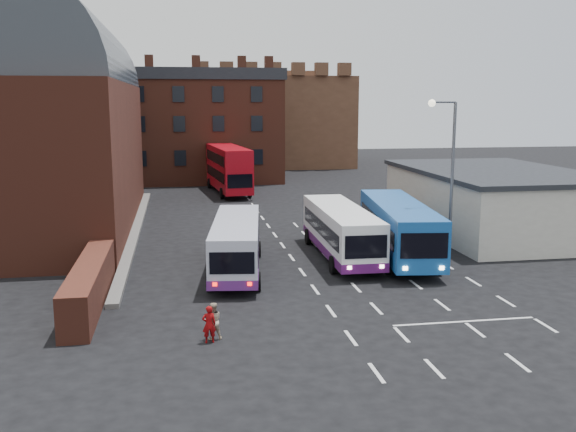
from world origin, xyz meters
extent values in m
plane|color=black|center=(0.00, 0.00, 0.00)|extent=(180.00, 180.00, 0.00)
cube|color=#602B1E|center=(-15.50, 21.00, 5.00)|extent=(12.00, 28.00, 10.00)
cylinder|color=#1E2328|center=(-15.50, 21.00, 10.00)|extent=(12.00, 26.00, 12.00)
cube|color=#602B1E|center=(-10.20, 2.00, 0.90)|extent=(1.20, 10.00, 1.80)
cube|color=beige|center=(15.00, 14.00, 2.00)|extent=(10.00, 16.00, 4.00)
cube|color=#282B30|center=(15.00, 14.00, 4.10)|extent=(10.40, 16.40, 0.30)
cube|color=brown|center=(-6.00, 46.00, 5.50)|extent=(22.00, 10.00, 11.00)
cube|color=brown|center=(6.00, 66.00, 6.00)|extent=(22.00, 22.00, 12.00)
cube|color=silver|center=(-3.36, 6.33, 1.59)|extent=(3.54, 10.21, 2.27)
cube|color=black|center=(-3.36, 6.33, 1.73)|extent=(3.44, 9.03, 0.82)
cylinder|color=black|center=(-4.07, 9.63, 0.45)|extent=(0.37, 0.93, 0.91)
cylinder|color=black|center=(-4.94, 2.96, 0.45)|extent=(0.37, 0.93, 0.91)
cylinder|color=black|center=(-1.82, 9.34, 0.45)|extent=(0.37, 0.93, 0.91)
cylinder|color=black|center=(-2.69, 2.67, 0.45)|extent=(0.37, 0.93, 0.91)
cube|color=white|center=(2.75, 8.34, 1.67)|extent=(2.58, 10.57, 2.39)
cube|color=black|center=(2.75, 8.34, 1.82)|extent=(2.62, 9.37, 0.86)
cylinder|color=black|center=(3.89, 4.97, 0.48)|extent=(0.29, 0.96, 0.96)
cylinder|color=black|center=(4.02, 12.05, 0.48)|extent=(0.29, 0.96, 0.96)
cylinder|color=black|center=(1.50, 5.02, 0.48)|extent=(0.29, 0.96, 0.96)
cylinder|color=black|center=(1.62, 12.10, 0.48)|extent=(0.29, 0.96, 0.96)
cube|color=#1853A3|center=(6.00, 7.84, 1.82)|extent=(4.05, 11.70, 2.61)
cube|color=black|center=(6.00, 7.84, 1.98)|extent=(3.96, 10.52, 0.94)
cylinder|color=black|center=(6.82, 4.05, 0.52)|extent=(0.42, 1.07, 1.04)
cylinder|color=black|center=(7.81, 11.70, 0.52)|extent=(0.42, 1.07, 1.04)
cylinder|color=black|center=(4.24, 4.39, 0.52)|extent=(0.42, 1.07, 1.04)
cylinder|color=black|center=(5.23, 12.03, 0.52)|extent=(0.42, 1.07, 1.04)
cube|color=#AD0915|center=(-1.47, 35.47, 2.50)|extent=(3.69, 11.45, 3.99)
cube|color=black|center=(-1.47, 35.47, 1.94)|extent=(3.63, 10.26, 0.92)
cylinder|color=black|center=(0.17, 32.05, 0.51)|extent=(0.39, 1.05, 1.02)
cylinder|color=black|center=(-0.60, 39.57, 0.51)|extent=(0.39, 1.05, 1.02)
cylinder|color=black|center=(-2.37, 31.78, 0.51)|extent=(0.39, 1.05, 1.02)
cylinder|color=black|center=(-3.14, 39.31, 0.51)|extent=(0.39, 1.05, 1.02)
cylinder|color=#5B5D63|center=(8.60, 6.77, 4.37)|extent=(0.17, 0.17, 8.74)
cylinder|color=#5B5D63|center=(7.86, 6.59, 8.74)|extent=(1.51, 0.46, 0.11)
sphere|color=#FFF2CC|center=(7.11, 6.41, 8.69)|extent=(0.39, 0.39, 0.39)
imported|color=maroon|center=(-5.27, -3.56, 0.71)|extent=(0.55, 0.38, 1.42)
imported|color=tan|center=(-5.11, -3.23, 0.71)|extent=(0.75, 0.62, 1.42)
camera|label=1|loc=(-6.21, -26.20, 8.78)|focal=40.00mm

